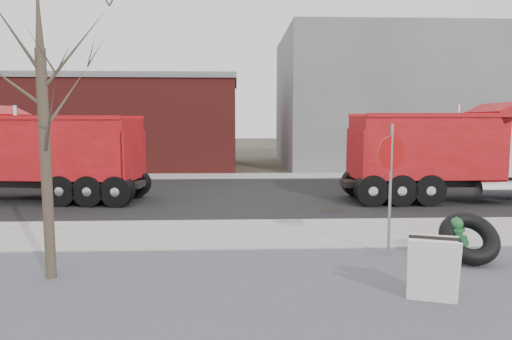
{
  "coord_description": "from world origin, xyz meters",
  "views": [
    {
      "loc": [
        0.09,
        -10.55,
        2.8
      ],
      "look_at": [
        0.63,
        2.23,
        1.4
      ],
      "focal_mm": 32.0,
      "sensor_mm": 36.0,
      "label": 1
    }
  ],
  "objects_px": {
    "truck_tire": "(469,238)",
    "sandwich_board": "(433,269)",
    "fire_hydrant": "(456,241)",
    "stop_sign": "(391,167)",
    "dump_truck_red_b": "(42,154)",
    "dump_truck_red_a": "(453,152)"
  },
  "relations": [
    {
      "from": "truck_tire",
      "to": "sandwich_board",
      "type": "height_order",
      "value": "sandwich_board"
    },
    {
      "from": "truck_tire",
      "to": "fire_hydrant",
      "type": "bearing_deg",
      "value": 149.53
    },
    {
      "from": "truck_tire",
      "to": "stop_sign",
      "type": "xyz_separation_m",
      "value": [
        -1.41,
        0.53,
        1.35
      ]
    },
    {
      "from": "fire_hydrant",
      "to": "truck_tire",
      "type": "bearing_deg",
      "value": -50.56
    },
    {
      "from": "sandwich_board",
      "to": "fire_hydrant",
      "type": "bearing_deg",
      "value": 75.06
    },
    {
      "from": "stop_sign",
      "to": "dump_truck_red_b",
      "type": "distance_m",
      "value": 11.96
    },
    {
      "from": "stop_sign",
      "to": "dump_truck_red_b",
      "type": "relative_size",
      "value": 0.35
    },
    {
      "from": "stop_sign",
      "to": "sandwich_board",
      "type": "height_order",
      "value": "stop_sign"
    },
    {
      "from": "sandwich_board",
      "to": "dump_truck_red_a",
      "type": "relative_size",
      "value": 0.12
    },
    {
      "from": "truck_tire",
      "to": "dump_truck_red_b",
      "type": "distance_m",
      "value": 13.47
    },
    {
      "from": "dump_truck_red_a",
      "to": "dump_truck_red_b",
      "type": "distance_m",
      "value": 14.14
    },
    {
      "from": "sandwich_board",
      "to": "dump_truck_red_b",
      "type": "height_order",
      "value": "dump_truck_red_b"
    },
    {
      "from": "dump_truck_red_a",
      "to": "dump_truck_red_b",
      "type": "bearing_deg",
      "value": 177.85
    },
    {
      "from": "fire_hydrant",
      "to": "dump_truck_red_b",
      "type": "height_order",
      "value": "dump_truck_red_b"
    },
    {
      "from": "dump_truck_red_b",
      "to": "stop_sign",
      "type": "bearing_deg",
      "value": 151.42
    },
    {
      "from": "fire_hydrant",
      "to": "dump_truck_red_b",
      "type": "distance_m",
      "value": 13.25
    },
    {
      "from": "dump_truck_red_a",
      "to": "dump_truck_red_b",
      "type": "relative_size",
      "value": 1.06
    },
    {
      "from": "truck_tire",
      "to": "sandwich_board",
      "type": "bearing_deg",
      "value": -129.23
    },
    {
      "from": "stop_sign",
      "to": "dump_truck_red_b",
      "type": "xyz_separation_m",
      "value": [
        -9.8,
        6.86,
        -0.21
      ]
    },
    {
      "from": "fire_hydrant",
      "to": "truck_tire",
      "type": "height_order",
      "value": "truck_tire"
    },
    {
      "from": "fire_hydrant",
      "to": "sandwich_board",
      "type": "xyz_separation_m",
      "value": [
        -1.35,
        -2.01,
        0.13
      ]
    },
    {
      "from": "stop_sign",
      "to": "dump_truck_red_a",
      "type": "distance_m",
      "value": 7.67
    }
  ]
}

